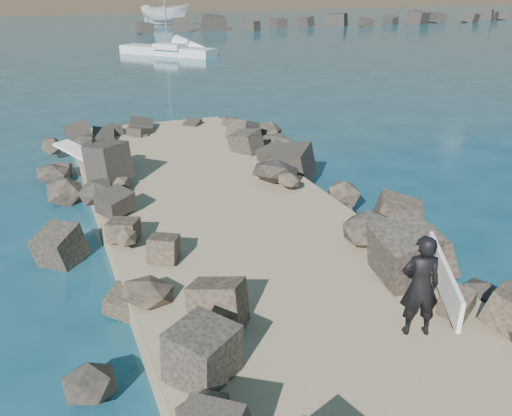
% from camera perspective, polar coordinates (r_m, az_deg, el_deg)
% --- Properties ---
extents(ground, '(800.00, 800.00, 0.00)m').
position_cam_1_polar(ground, '(13.66, -1.54, -4.34)').
color(ground, '#0F384C').
rests_on(ground, ground).
extents(jetty, '(6.00, 26.00, 0.60)m').
position_cam_1_polar(jetty, '(11.88, 1.78, -7.08)').
color(jetty, '#8C7759').
rests_on(jetty, ground).
extents(riprap_left, '(2.60, 22.00, 1.00)m').
position_cam_1_polar(riprap_left, '(11.53, -12.71, -7.50)').
color(riprap_left, black).
rests_on(riprap_left, ground).
extents(riprap_right, '(2.60, 22.00, 1.00)m').
position_cam_1_polar(riprap_right, '(13.45, 12.39, -2.98)').
color(riprap_right, black).
rests_on(riprap_right, ground).
extents(breakwater_secondary, '(52.00, 4.00, 1.20)m').
position_cam_1_polar(breakwater_secondary, '(77.34, 9.45, 17.98)').
color(breakwater_secondary, black).
rests_on(breakwater_secondary, ground).
extents(surfboard_resting, '(1.81, 2.21, 0.08)m').
position_cam_1_polar(surfboard_resting, '(17.67, -16.54, 4.66)').
color(surfboard_resting, white).
rests_on(surfboard_resting, riprap_left).
extents(boat_imported, '(6.87, 6.51, 2.66)m').
position_cam_1_polar(boat_imported, '(78.08, -9.12, 18.57)').
color(boat_imported, silver).
rests_on(boat_imported, ground).
extents(surfer_with_board, '(1.32, 2.03, 1.78)m').
position_cam_1_polar(surfer_with_board, '(9.66, 16.41, -7.36)').
color(surfer_with_board, black).
rests_on(surfer_with_board, jetty).
extents(sailboat_f, '(1.55, 5.27, 6.47)m').
position_cam_1_polar(sailboat_f, '(112.45, -0.65, 19.41)').
color(sailboat_f, silver).
rests_on(sailboat_f, ground).
extents(sailboat_c, '(6.97, 7.36, 9.90)m').
position_cam_1_polar(sailboat_c, '(48.70, -8.83, 15.29)').
color(sailboat_c, silver).
rests_on(sailboat_c, ground).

